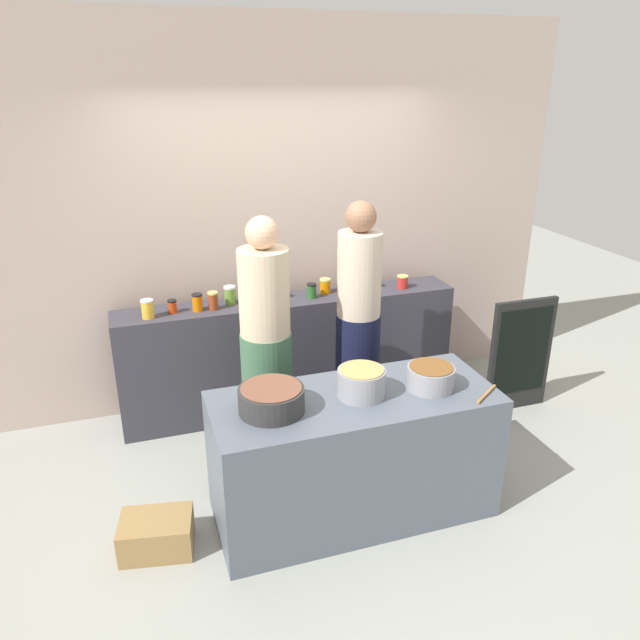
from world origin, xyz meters
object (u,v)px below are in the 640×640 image
object	(u,v)px
preserve_jar_3	(213,301)
preserve_jar_5	(247,297)
preserve_jar_4	(230,295)
chalkboard_sign	(521,355)
cooking_pot_left	(271,399)
cook_in_cap	(358,334)
preserve_jar_6	(258,292)
bread_crate	(157,534)
preserve_jar_12	(402,282)
preserve_jar_8	(312,291)
preserve_jar_11	(373,282)
preserve_jar_2	(197,302)
preserve_jar_10	(348,283)
cook_with_tongs	(266,354)
preserve_jar_0	(148,309)
preserve_jar_7	(276,292)
preserve_jar_9	(325,286)
cooking_pot_center	(361,383)
wooden_spoon	(487,394)
cooking_pot_right	(431,377)
preserve_jar_1	(172,306)

from	to	relation	value
preserve_jar_3	preserve_jar_5	xyz separation A→B (m)	(0.26, 0.02, -0.01)
preserve_jar_3	preserve_jar_4	bearing A→B (deg)	29.86
chalkboard_sign	preserve_jar_5	bearing A→B (deg)	163.73
cooking_pot_left	cook_in_cap	distance (m)	1.19
preserve_jar_6	bread_crate	bearing A→B (deg)	-123.81
cook_in_cap	preserve_jar_12	bearing A→B (deg)	41.76
preserve_jar_8	preserve_jar_11	xyz separation A→B (m)	(0.55, 0.08, -0.01)
preserve_jar_2	preserve_jar_6	size ratio (longest dim) A/B	1.05
preserve_jar_6	preserve_jar_10	size ratio (longest dim) A/B	1.11
preserve_jar_11	cook_with_tongs	world-z (taller)	cook_with_tongs
preserve_jar_5	cook_with_tongs	xyz separation A→B (m)	(-0.01, -0.61, -0.20)
preserve_jar_4	cook_in_cap	bearing A→B (deg)	-37.26
preserve_jar_0	preserve_jar_7	world-z (taller)	preserve_jar_0
chalkboard_sign	preserve_jar_9	bearing A→B (deg)	154.92
preserve_jar_2	chalkboard_sign	world-z (taller)	preserve_jar_2
preserve_jar_5	preserve_jar_11	world-z (taller)	preserve_jar_5
cooking_pot_center	preserve_jar_7	bearing A→B (deg)	95.38
wooden_spoon	cook_in_cap	bearing A→B (deg)	110.30
cooking_pot_right	cook_with_tongs	bearing A→B (deg)	135.10
preserve_jar_8	wooden_spoon	distance (m)	1.71
preserve_jar_1	preserve_jar_6	distance (m)	0.66
preserve_jar_4	preserve_jar_7	bearing A→B (deg)	-0.56
preserve_jar_4	cook_with_tongs	size ratio (longest dim) A/B	0.08
preserve_jar_3	preserve_jar_8	distance (m)	0.77
preserve_jar_2	preserve_jar_10	bearing A→B (deg)	4.44
preserve_jar_2	preserve_jar_11	xyz separation A→B (m)	(1.43, 0.08, -0.01)
preserve_jar_2	wooden_spoon	distance (m)	2.17
preserve_jar_3	preserve_jar_7	distance (m)	0.51
preserve_jar_12	cooking_pot_left	bearing A→B (deg)	-136.67
preserve_jar_11	wooden_spoon	world-z (taller)	preserve_jar_11
preserve_jar_2	preserve_jar_8	world-z (taller)	preserve_jar_2
preserve_jar_10	preserve_jar_3	bearing A→B (deg)	-174.71
cooking_pot_right	preserve_jar_0	bearing A→B (deg)	138.16
preserve_jar_1	preserve_jar_10	world-z (taller)	preserve_jar_10
preserve_jar_7	cooking_pot_left	world-z (taller)	preserve_jar_7
preserve_jar_4	preserve_jar_11	world-z (taller)	preserve_jar_4
preserve_jar_12	cooking_pot_right	distance (m)	1.49
preserve_jar_10	wooden_spoon	world-z (taller)	preserve_jar_10
preserve_jar_10	preserve_jar_11	xyz separation A→B (m)	(0.21, -0.02, -0.01)
chalkboard_sign	cook_in_cap	bearing A→B (deg)	177.91
preserve_jar_0	preserve_jar_10	size ratio (longest dim) A/B	1.22
preserve_jar_1	cooking_pot_left	world-z (taller)	preserve_jar_1
cook_with_tongs	bread_crate	xyz separation A→B (m)	(-0.85, -0.74, -0.69)
preserve_jar_2	preserve_jar_11	bearing A→B (deg)	3.08
preserve_jar_5	preserve_jar_0	bearing A→B (deg)	-176.41
preserve_jar_5	preserve_jar_11	bearing A→B (deg)	3.43
cooking_pot_right	cook_in_cap	bearing A→B (deg)	97.81
wooden_spoon	bread_crate	bearing A→B (deg)	172.25
cook_with_tongs	bread_crate	size ratio (longest dim) A/B	4.28
cooking_pot_right	cook_in_cap	distance (m)	0.88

